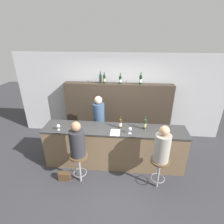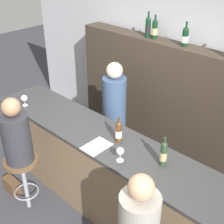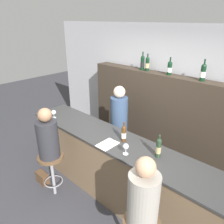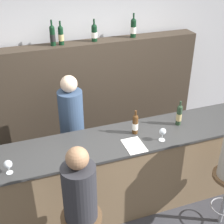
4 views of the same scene
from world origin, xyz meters
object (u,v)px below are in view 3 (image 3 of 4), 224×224
Objects in this scene: wine_bottle_backbar_3 at (203,72)px; bartender at (119,130)px; wine_bottle_counter_1 at (158,148)px; guest_seated_left at (48,136)px; handbag at (42,178)px; wine_bottle_counter_0 at (124,133)px; wine_glass_0 at (54,113)px; bar_stool_left at (51,164)px; guest_seated_right at (143,196)px; wine_bottle_backbar_2 at (170,68)px; wine_glass_1 at (126,147)px; wine_bottle_backbar_1 at (147,64)px; wine_bottle_backbar_0 at (142,63)px.

bartender is (-1.11, -0.69, -1.15)m from wine_bottle_backbar_3.
wine_bottle_backbar_3 is at bearing 93.43° from wine_bottle_counter_1.
guest_seated_left is at bearing -123.68° from wine_bottle_backbar_3.
bartender is 6.15× the size of handbag.
wine_bottle_counter_1 is (0.57, 0.00, 0.01)m from wine_bottle_counter_0.
wine_glass_0 reaches higher than bar_stool_left.
guest_seated_right is (0.37, -2.02, -0.82)m from wine_bottle_backbar_3.
bar_stool_left is at bearing -139.64° from wine_bottle_counter_0.
wine_bottle_counter_0 is 0.94× the size of wine_bottle_counter_1.
wine_bottle_backbar_2 is 1.17× the size of handbag.
wine_glass_1 is (0.23, -0.23, -0.02)m from wine_bottle_counter_0.
bar_stool_left is 0.93× the size of guest_seated_left.
guest_seated_right is (1.41, -2.02, -0.82)m from wine_bottle_backbar_1.
wine_bottle_backbar_0 is 0.57m from wine_bottle_backbar_2.
guest_seated_left is 1.00× the size of guest_seated_right.
guest_seated_right is (2.29, -0.49, -0.06)m from wine_glass_0.
guest_seated_left is (-1.34, -2.02, -0.82)m from wine_bottle_backbar_3.
wine_bottle_counter_1 is 2.06× the size of wine_glass_1.
wine_bottle_backbar_1 is 2.20m from guest_seated_left.
wine_glass_1 is at bearing 24.31° from bar_stool_left.
wine_bottle_backbar_3 is 3.21m from handbag.
bartender is at bearing -148.19° from wine_bottle_backbar_3.
wine_bottle_backbar_3 is at bearing 56.32° from bar_stool_left.
wine_bottle_backbar_1 is 2.04× the size of wine_glass_1.
wine_bottle_backbar_0 reaches higher than handbag.
wine_bottle_backbar_1 is 2.59m from guest_seated_right.
guest_seated_right is 2.02m from bartender.
bartender is at bearing 138.17° from guest_seated_right.
wine_bottle_counter_0 is 1.26m from bar_stool_left.
handbag is at bearing -130.51° from wine_bottle_backbar_3.
wine_bottle_backbar_2 is at bearing 116.84° from wine_bottle_counter_1.
wine_bottle_backbar_0 is at bearing 180.00° from wine_bottle_backbar_2.
wine_bottle_counter_1 reaches higher than wine_glass_0.
wine_bottle_backbar_0 reaches higher than guest_seated_left.
wine_bottle_backbar_1 is at bearing 180.00° from wine_bottle_backbar_2.
wine_bottle_backbar_2 is 0.41× the size of bar_stool_left.
bartender reaches higher than bar_stool_left.
wine_bottle_counter_0 is 0.41× the size of bar_stool_left.
wine_bottle_backbar_2 reaches higher than handbag.
wine_bottle_backbar_3 is at bearing 56.32° from guest_seated_left.
wine_bottle_backbar_3 reaches higher than guest_seated_left.
wine_bottle_backbar_1 is at bearing 0.00° from wine_bottle_backbar_0.
wine_bottle_backbar_2 reaches higher than bartender.
wine_glass_0 is (-1.92, -1.53, -0.77)m from wine_bottle_backbar_3.
bar_stool_left is (0.58, -0.49, -0.55)m from wine_glass_0.
guest_seated_right is 0.49× the size of bartender.
wine_bottle_counter_0 is at bearing -67.24° from wine_bottle_backbar_1.
bar_stool_left is at bearing -123.68° from wine_bottle_backbar_3.
wine_bottle_counter_0 is 1.63m from wine_bottle_backbar_0.
wine_bottle_backbar_2 is at bearing -0.00° from wine_bottle_backbar_1.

